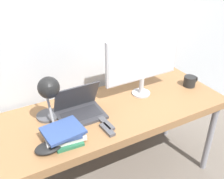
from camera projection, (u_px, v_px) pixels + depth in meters
name	position (u px, v px, depth m)	size (l,w,h in m)	color
wall_back	(83.00, 15.00, 1.85)	(8.00, 0.05, 2.60)	silver
desk	(110.00, 117.00, 1.87)	(1.71, 0.65, 0.72)	#996B42
laptop	(80.00, 109.00, 1.77)	(0.31, 0.23, 0.22)	#38383D
monitor	(143.00, 60.00, 1.89)	(0.60, 0.14, 0.46)	#B7B7BC
desk_lamp	(49.00, 92.00, 1.56)	(0.15, 0.27, 0.36)	#4C4C51
book_stack	(64.00, 134.00, 1.54)	(0.25, 0.21, 0.08)	#286B47
tv_remote	(107.00, 130.00, 1.63)	(0.05, 0.13, 0.02)	#4C4C51
media_remote	(106.00, 124.00, 1.69)	(0.05, 0.15, 0.02)	#4C4C51
mug	(190.00, 81.00, 2.12)	(0.13, 0.10, 0.08)	black
game_controller	(48.00, 148.00, 1.48)	(0.16, 0.11, 0.04)	black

